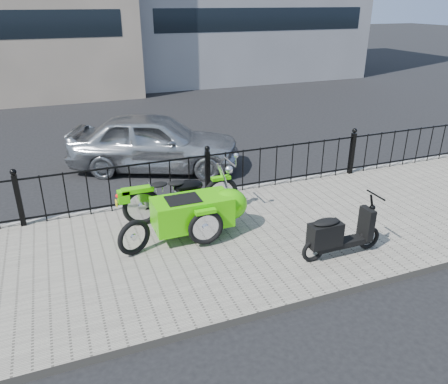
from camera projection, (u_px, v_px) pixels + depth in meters
name	position (u px, v px, depth m)	size (l,w,h in m)	color
ground	(232.00, 229.00, 7.93)	(120.00, 120.00, 0.00)	black
sidewalk	(243.00, 239.00, 7.48)	(30.00, 3.80, 0.12)	slate
curb	(206.00, 196.00, 9.13)	(30.00, 0.10, 0.12)	gray
iron_fence	(208.00, 175.00, 8.80)	(14.11, 0.11, 1.08)	black
motorcycle_sidecar	(200.00, 206.00, 7.43)	(2.28, 1.48, 0.98)	black
scooter	(338.00, 235.00, 6.73)	(1.43, 0.42, 0.97)	black
spare_tire	(134.00, 237.00, 6.82)	(0.59, 0.59, 0.08)	black
sedan_car	(155.00, 142.00, 10.48)	(1.63, 4.05, 1.38)	#A5A8AC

